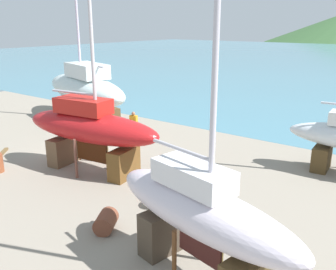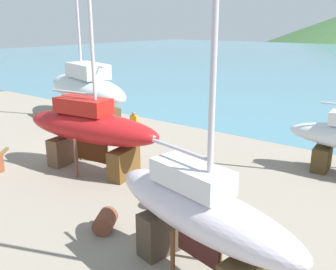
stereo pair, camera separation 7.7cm
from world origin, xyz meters
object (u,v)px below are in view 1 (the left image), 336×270
sailboat_small_center (85,88)px  worker (134,125)px  sailboat_far_slipway (90,128)px  barrel_tipped_right (163,199)px  sailboat_mid_port (200,213)px  barrel_rust_far (106,222)px

sailboat_small_center → worker: sailboat_small_center is taller
sailboat_far_slipway → sailboat_small_center: size_ratio=0.81×
sailboat_far_slipway → barrel_tipped_right: sailboat_far_slipway is taller
barrel_tipped_right → sailboat_mid_port: bearing=-38.9°
sailboat_mid_port → worker: bearing=151.5°
barrel_rust_far → worker: bearing=126.6°
worker → barrel_tipped_right: worker is taller
sailboat_mid_port → barrel_tipped_right: sailboat_mid_port is taller
worker → barrel_tipped_right: (6.58, -5.70, -0.54)m
sailboat_far_slipway → barrel_tipped_right: bearing=-18.4°
sailboat_small_center → sailboat_mid_port: 18.52m
barrel_rust_far → sailboat_small_center: bearing=141.1°
sailboat_far_slipway → sailboat_mid_port: bearing=-31.0°
sailboat_far_slipway → worker: 5.18m
sailboat_small_center → worker: 6.29m
sailboat_mid_port → worker: sailboat_mid_port is taller
barrel_rust_far → barrel_tipped_right: barrel_tipped_right is taller
sailboat_mid_port → barrel_rust_far: bearing=-170.4°
sailboat_far_slipway → worker: sailboat_far_slipway is taller
sailboat_far_slipway → sailboat_small_center: 9.87m
sailboat_far_slipway → barrel_rust_far: (4.40, -3.37, -1.73)m
sailboat_mid_port → sailboat_small_center: bearing=159.7°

